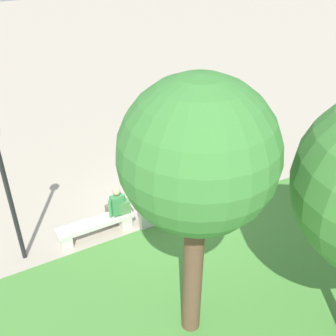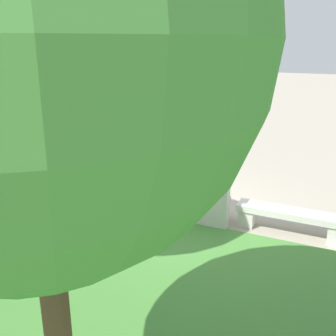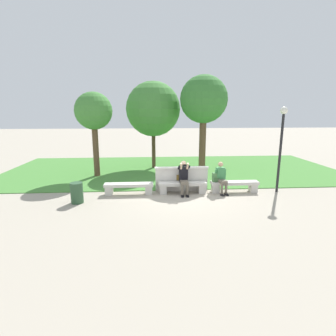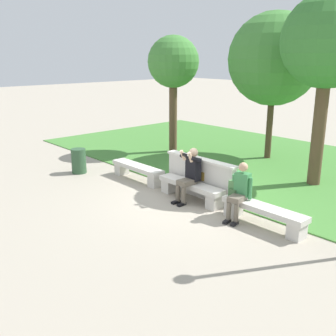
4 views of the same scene
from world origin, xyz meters
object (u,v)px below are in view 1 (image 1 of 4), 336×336
at_px(bench_near, 170,201).
at_px(person_photographer, 168,187).
at_px(backpack, 124,207).
at_px(person_distant, 115,206).
at_px(bench_mid, 96,226).
at_px(bench_main, 234,180).
at_px(trash_bin, 262,151).
at_px(lamp_post, 4,176).
at_px(tree_behind_wall, 198,158).

height_order(bench_near, person_photographer, person_photographer).
relative_size(bench_near, backpack, 4.51).
distance_m(person_distant, backpack, 0.21).
relative_size(bench_mid, person_distant, 1.53).
bearing_deg(bench_mid, bench_main, 180.00).
xyz_separation_m(person_photographer, trash_bin, (-3.97, -0.79, -0.36)).
distance_m(backpack, lamp_post, 3.01).
bearing_deg(trash_bin, bench_near, 12.52).
height_order(bench_main, tree_behind_wall, tree_behind_wall).
xyz_separation_m(bench_main, person_distant, (3.69, -0.07, 0.37)).
bearing_deg(person_photographer, bench_main, 177.96).
bearing_deg(trash_bin, tree_behind_wall, 38.40).
height_order(tree_behind_wall, trash_bin, tree_behind_wall).
bearing_deg(bench_near, lamp_post, -1.24).
relative_size(bench_main, bench_mid, 1.00).
xyz_separation_m(person_distant, backpack, (-0.18, 0.09, -0.05)).
xyz_separation_m(person_photographer, person_distant, (1.51, 0.01, -0.06)).
distance_m(person_photographer, tree_behind_wall, 4.81).
height_order(person_photographer, person_distant, person_photographer).
distance_m(bench_near, backpack, 1.40).
distance_m(bench_near, person_distant, 1.60).
xyz_separation_m(person_distant, tree_behind_wall, (-0.10, 3.45, 3.09)).
xyz_separation_m(backpack, trash_bin, (-5.29, -0.90, -0.25)).
xyz_separation_m(tree_behind_wall, trash_bin, (-5.37, -4.26, -3.39)).
xyz_separation_m(bench_main, trash_bin, (-1.79, -0.87, 0.08)).
bearing_deg(person_photographer, bench_near, 117.76).
relative_size(bench_mid, backpack, 4.51).
distance_m(person_distant, tree_behind_wall, 4.64).
relative_size(bench_mid, lamp_post, 0.57).
height_order(bench_mid, trash_bin, trash_bin).
bearing_deg(backpack, bench_main, -179.54).
relative_size(bench_main, tree_behind_wall, 0.38).
height_order(bench_main, lamp_post, lamp_post).
relative_size(backpack, tree_behind_wall, 0.09).
bearing_deg(person_photographer, tree_behind_wall, 67.87).
bearing_deg(person_distant, trash_bin, -171.62).
bearing_deg(person_photographer, bench_mid, 2.12).
xyz_separation_m(bench_main, bench_mid, (4.27, 0.00, 0.00)).
relative_size(person_distant, lamp_post, 0.37).
distance_m(backpack, tree_behind_wall, 4.60).
height_order(person_distant, backpack, person_distant).
relative_size(person_distant, backpack, 2.94).
xyz_separation_m(bench_main, lamp_post, (6.02, -0.08, 1.97)).
bearing_deg(person_distant, lamp_post, -0.47).
relative_size(bench_main, backpack, 4.51).
relative_size(backpack, trash_bin, 0.57).
height_order(person_distant, tree_behind_wall, tree_behind_wall).
height_order(bench_mid, lamp_post, lamp_post).
distance_m(bench_near, trash_bin, 4.02).
height_order(bench_main, bench_mid, same).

